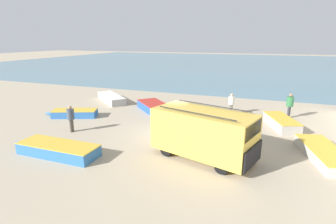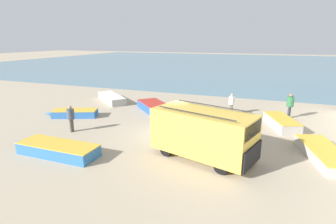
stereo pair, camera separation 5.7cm
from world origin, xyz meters
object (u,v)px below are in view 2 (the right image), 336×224
object	(u,v)px
parked_van	(203,133)
fishing_rowboat_6	(111,98)
fishing_rowboat_5	(73,113)
fisherman_1	(290,104)
fishing_rowboat_0	(202,119)
fishing_rowboat_1	(155,107)
fisherman_2	(71,116)
fishing_rowboat_2	(280,122)
fishing_rowboat_4	(323,153)
fishing_rowboat_3	(55,149)
fisherman_0	(232,102)

from	to	relation	value
parked_van	fishing_rowboat_6	world-z (taller)	parked_van
fishing_rowboat_5	fisherman_1	distance (m)	16.03
fishing_rowboat_0	fisherman_1	world-z (taller)	fisherman_1
fishing_rowboat_1	fisherman_2	size ratio (longest dim) A/B	2.32
fishing_rowboat_2	fishing_rowboat_6	bearing A→B (deg)	59.98
fishing_rowboat_4	fishing_rowboat_0	bearing A→B (deg)	50.57
fishing_rowboat_2	fisherman_2	size ratio (longest dim) A/B	2.43
parked_van	fishing_rowboat_5	world-z (taller)	parked_van
fishing_rowboat_3	fishing_rowboat_4	size ratio (longest dim) A/B	1.03
fishing_rowboat_4	fisherman_0	size ratio (longest dim) A/B	3.02
fishing_rowboat_2	fisherman_0	world-z (taller)	fisherman_0
fishing_rowboat_1	fishing_rowboat_2	xyz separation A→B (m)	(9.34, -0.64, 0.01)
fishing_rowboat_1	fishing_rowboat_2	distance (m)	9.36
parked_van	fishing_rowboat_3	bearing A→B (deg)	-145.09
fishing_rowboat_0	fishing_rowboat_3	world-z (taller)	fishing_rowboat_0
fishing_rowboat_3	fishing_rowboat_4	distance (m)	13.23
fishing_rowboat_0	fisherman_2	size ratio (longest dim) A/B	2.48
fishing_rowboat_6	fishing_rowboat_0	bearing A→B (deg)	-160.77
fishing_rowboat_2	fishing_rowboat_1	bearing A→B (deg)	65.47
fishing_rowboat_6	fisherman_2	world-z (taller)	fisherman_2
fishing_rowboat_0	fisherman_1	size ratio (longest dim) A/B	2.27
fishing_rowboat_3	fishing_rowboat_5	size ratio (longest dim) A/B	1.30
fishing_rowboat_2	fishing_rowboat_4	distance (m)	4.75
parked_van	fisherman_0	world-z (taller)	parked_van
parked_van	fisherman_1	xyz separation A→B (m)	(4.36, 8.79, -0.19)
fishing_rowboat_5	fishing_rowboat_4	bearing A→B (deg)	152.87
fishing_rowboat_3	fishing_rowboat_0	bearing A→B (deg)	-126.77
fishing_rowboat_2	fishing_rowboat_5	size ratio (longest dim) A/B	1.05
fishing_rowboat_5	fisherman_2	bearing A→B (deg)	106.50
fishing_rowboat_4	fisherman_2	xyz separation A→B (m)	(-14.05, -1.30, 0.74)
parked_van	fishing_rowboat_5	bearing A→B (deg)	178.92
fishing_rowboat_0	fishing_rowboat_2	distance (m)	5.13
fishing_rowboat_5	fisherman_2	xyz separation A→B (m)	(2.17, -2.70, 0.73)
fishing_rowboat_0	fishing_rowboat_5	bearing A→B (deg)	179.71
parked_van	fishing_rowboat_0	distance (m)	5.52
fishing_rowboat_6	fisherman_2	distance (m)	8.49
fishing_rowboat_3	fishing_rowboat_2	bearing A→B (deg)	-140.77
parked_van	fishing_rowboat_6	distance (m)	14.08
fishing_rowboat_3	fisherman_1	bearing A→B (deg)	-135.59
fishing_rowboat_4	fisherman_2	size ratio (longest dim) A/B	2.94
fishing_rowboat_0	fishing_rowboat_2	world-z (taller)	fishing_rowboat_2
parked_van	fishing_rowboat_0	size ratio (longest dim) A/B	1.28
fishing_rowboat_1	fisherman_1	world-z (taller)	fisherman_1
fishing_rowboat_4	fishing_rowboat_1	bearing A→B (deg)	51.92
parked_van	fishing_rowboat_0	world-z (taller)	parked_van
fishing_rowboat_1	fishing_rowboat_4	xyz separation A→B (m)	(11.15, -5.03, -0.05)
fishing_rowboat_1	fishing_rowboat_4	bearing A→B (deg)	20.21
fishing_rowboat_2	fishing_rowboat_6	world-z (taller)	fishing_rowboat_2
parked_van	fishing_rowboat_3	size ratio (longest dim) A/B	1.05
fishing_rowboat_6	fishing_rowboat_5	bearing A→B (deg)	131.70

